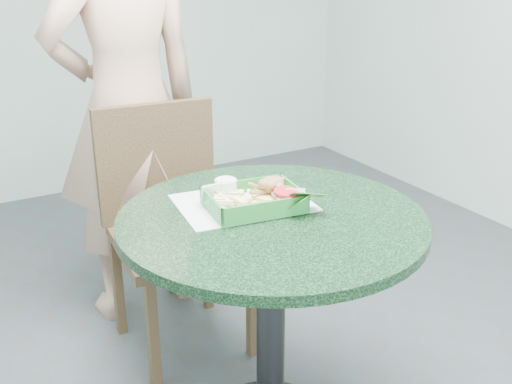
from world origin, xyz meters
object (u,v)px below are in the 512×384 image
food_basket (254,210)px  diner_person (125,66)px  crab_sandwich (270,194)px  sauce_ramekin (223,192)px  dining_chair (170,212)px  cafe_table (271,275)px

food_basket → diner_person: bearing=93.8°
crab_sandwich → sauce_ramekin: size_ratio=1.86×
dining_chair → diner_person: (-0.04, 0.28, 0.51)m
sauce_ramekin → crab_sandwich: bearing=-31.8°
dining_chair → food_basket: size_ratio=3.59×
cafe_table → crab_sandwich: (0.04, 0.07, 0.22)m
cafe_table → dining_chair: 0.68m
food_basket → cafe_table: bearing=-69.2°
food_basket → sauce_ramekin: size_ratio=4.01×
sauce_ramekin → cafe_table: bearing=-62.5°
cafe_table → food_basket: bearing=110.8°
sauce_ramekin → food_basket: bearing=-58.0°
dining_chair → crab_sandwich: bearing=-77.8°
cafe_table → sauce_ramekin: size_ratio=13.32×
dining_chair → crab_sandwich: dining_chair is taller
dining_chair → cafe_table: bearing=-81.9°
dining_chair → diner_person: diner_person is taller
diner_person → cafe_table: bearing=90.0°
food_basket → sauce_ramekin: bearing=122.0°
diner_person → sauce_ramekin: (0.01, -0.81, -0.25)m
dining_chair → crab_sandwich: (0.08, -0.60, 0.27)m
cafe_table → diner_person: size_ratio=0.41×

